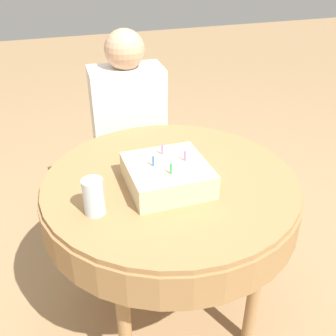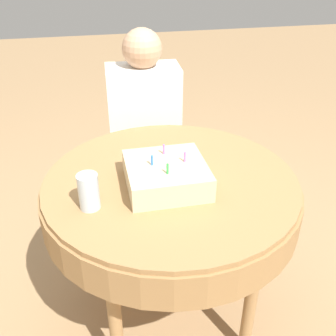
% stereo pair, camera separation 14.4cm
% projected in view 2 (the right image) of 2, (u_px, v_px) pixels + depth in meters
% --- Properties ---
extents(ground_plane, '(12.00, 12.00, 0.00)m').
position_uv_depth(ground_plane, '(170.00, 310.00, 1.86)').
color(ground_plane, '#A37F56').
extents(dining_table, '(0.98, 0.98, 0.74)m').
position_uv_depth(dining_table, '(171.00, 198.00, 1.53)').
color(dining_table, '#9E7547').
rests_on(dining_table, ground_plane).
extents(chair, '(0.41, 0.41, 0.86)m').
position_uv_depth(chair, '(144.00, 144.00, 2.29)').
color(chair, '#4C331E').
rests_on(chair, ground_plane).
extents(person, '(0.39, 0.33, 1.14)m').
position_uv_depth(person, '(145.00, 116.00, 2.11)').
color(person, tan).
rests_on(person, ground_plane).
extents(birthday_cake, '(0.28, 0.28, 0.13)m').
position_uv_depth(birthday_cake, '(166.00, 175.00, 1.42)').
color(birthday_cake, beige).
rests_on(birthday_cake, dining_table).
extents(drinking_glass, '(0.07, 0.07, 0.13)m').
position_uv_depth(drinking_glass, '(89.00, 192.00, 1.29)').
color(drinking_glass, silver).
rests_on(drinking_glass, dining_table).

